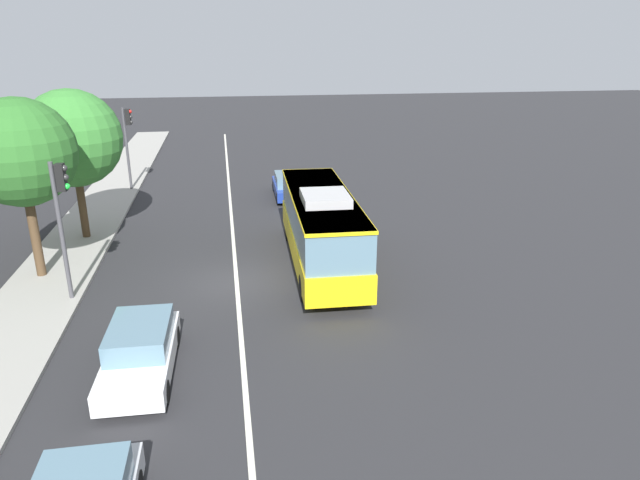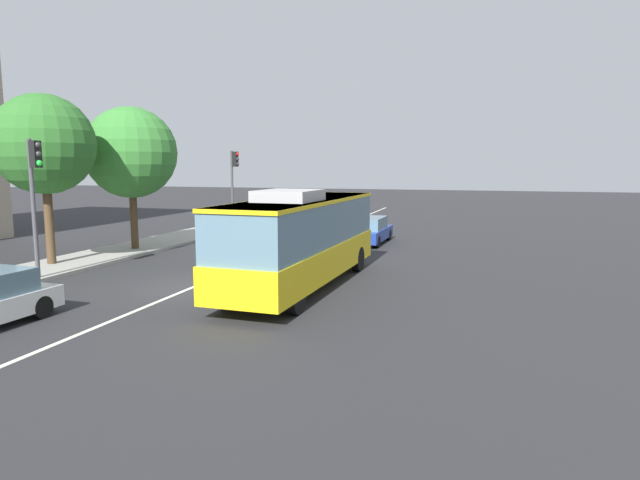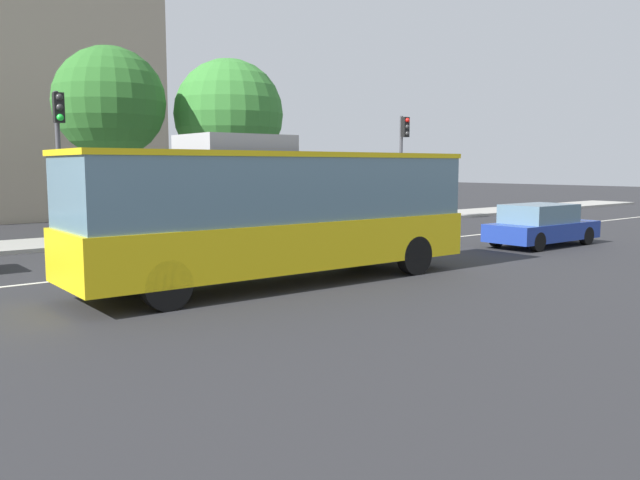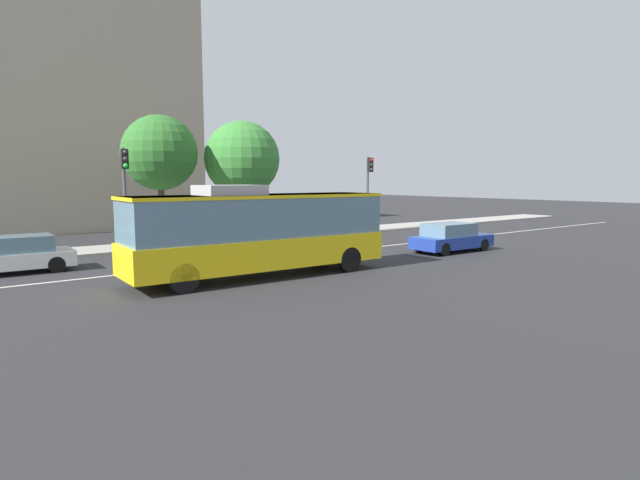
{
  "view_description": "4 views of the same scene",
  "coord_description": "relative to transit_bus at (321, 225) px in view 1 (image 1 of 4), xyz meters",
  "views": [
    {
      "loc": [
        -20.76,
        0.21,
        9.06
      ],
      "look_at": [
        1.29,
        -3.59,
        1.11
      ],
      "focal_mm": 31.56,
      "sensor_mm": 36.0,
      "label": 1
    },
    {
      "loc": [
        -16.46,
        -9.75,
        4.25
      ],
      "look_at": [
        2.84,
        -3.81,
        1.47
      ],
      "focal_mm": 30.45,
      "sensor_mm": 36.0,
      "label": 2
    },
    {
      "loc": [
        -7.68,
        -15.95,
        2.79
      ],
      "look_at": [
        1.37,
        -4.99,
        1.15
      ],
      "focal_mm": 36.24,
      "sensor_mm": 36.0,
      "label": 3
    },
    {
      "loc": [
        -8.59,
        -20.23,
        3.65
      ],
      "look_at": [
        3.65,
        -4.23,
        1.29
      ],
      "focal_mm": 28.96,
      "sensor_mm": 36.0,
      "label": 4
    }
  ],
  "objects": [
    {
      "name": "ground_plane",
      "position": [
        -1.25,
        3.63,
        -1.81
      ],
      "size": [
        160.0,
        160.0,
        0.0
      ],
      "primitive_type": "plane",
      "color": "#28282B"
    },
    {
      "name": "sidewalk_kerb",
      "position": [
        -1.25,
        10.94,
        -1.74
      ],
      "size": [
        80.0,
        3.2,
        0.14
      ],
      "primitive_type": "cube",
      "color": "#9E9B93",
      "rests_on": "ground_plane"
    },
    {
      "name": "lane_centre_line",
      "position": [
        -1.25,
        3.63,
        -1.8
      ],
      "size": [
        76.0,
        0.16,
        0.01
      ],
      "primitive_type": "cube",
      "color": "silver",
      "rests_on": "ground_plane"
    },
    {
      "name": "transit_bus",
      "position": [
        0.0,
        0.0,
        0.0
      ],
      "size": [
        10.08,
        2.84,
        3.46
      ],
      "rotation": [
        0.0,
        0.0,
        -0.03
      ],
      "color": "yellow",
      "rests_on": "ground_plane"
    },
    {
      "name": "sedan_blue",
      "position": [
        11.24,
        0.01,
        -1.09
      ],
      "size": [
        4.54,
        1.9,
        1.46
      ],
      "rotation": [
        0.0,
        0.0,
        -0.02
      ],
      "color": "#1E3899",
      "rests_on": "ground_plane"
    },
    {
      "name": "sedan_white",
      "position": [
        -7.29,
        6.51,
        -1.09
      ],
      "size": [
        4.54,
        1.91,
        1.46
      ],
      "rotation": [
        0.0,
        0.0,
        3.12
      ],
      "color": "white",
      "rests_on": "ground_plane"
    },
    {
      "name": "traffic_light_near_corner",
      "position": [
        14.48,
        9.64,
        1.75
      ],
      "size": [
        0.34,
        0.62,
        5.2
      ],
      "rotation": [
        0.0,
        0.0,
        -1.66
      ],
      "color": "#47474C",
      "rests_on": "ground_plane"
    },
    {
      "name": "traffic_light_mid_block",
      "position": [
        -1.95,
        9.51,
        1.75
      ],
      "size": [
        0.34,
        0.62,
        5.2
      ],
      "rotation": [
        0.0,
        0.0,
        -1.64
      ],
      "color": "#47474C",
      "rests_on": "ground_plane"
    },
    {
      "name": "street_tree_kerbside_centre",
      "position": [
        5.18,
        10.61,
        3.05
      ],
      "size": [
        4.43,
        4.43,
        7.09
      ],
      "color": "#4C3823",
      "rests_on": "ground_plane"
    },
    {
      "name": "street_tree_kerbside_right",
      "position": [
        0.53,
        11.37,
        3.28
      ],
      "size": [
        4.1,
        4.1,
        7.17
      ],
      "color": "#4C3823",
      "rests_on": "ground_plane"
    }
  ]
}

